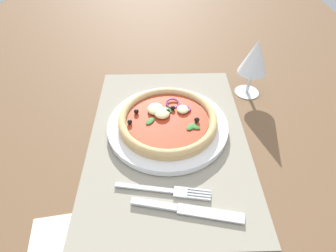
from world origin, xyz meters
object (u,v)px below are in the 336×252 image
knife (188,210)px  plate (166,126)px  pizza (166,120)px  fork (168,191)px  wine_glass (255,58)px

knife → plate: bearing=110.7°
pizza → fork: (17.05, -0.01, -2.35)cm
fork → wine_glass: (-30.55, 21.88, 9.73)cm
pizza → knife: (21.09, 3.38, -2.31)cm
knife → fork: bearing=141.6°
plate → knife: plate is taller
plate → fork: bearing=-0.0°
knife → wine_glass: size_ratio=1.34×
plate → pizza: size_ratio=1.23×
pizza → fork: pizza is taller
fork → knife: size_ratio=0.90×
pizza → wine_glass: 26.74cm
plate → fork: 16.96cm
plate → pizza: pizza is taller
wine_glass → knife: bearing=-28.1°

